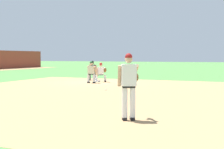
{
  "coord_description": "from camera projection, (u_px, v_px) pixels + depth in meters",
  "views": [
    {
      "loc": [
        -19.32,
        -9.24,
        1.77
      ],
      "look_at": [
        -7.89,
        -4.46,
        1.05
      ],
      "focal_mm": 50.0,
      "sensor_mm": 36.0,
      "label": 1
    }
  ],
  "objects": [
    {
      "name": "first_baseman",
      "position": [
        101.0,
        71.0,
        21.5
      ],
      "size": [
        0.83,
        1.01,
        1.34
      ],
      "color": "black",
      "rests_on": "ground"
    },
    {
      "name": "pitcher",
      "position": [
        129.0,
        82.0,
        8.6
      ],
      "size": [
        0.84,
        0.58,
        1.86
      ],
      "color": "black",
      "rests_on": "ground"
    },
    {
      "name": "baserunner",
      "position": [
        91.0,
        71.0,
        20.6
      ],
      "size": [
        0.45,
        0.6,
        1.46
      ],
      "color": "black",
      "rests_on": "ground"
    },
    {
      "name": "baseball",
      "position": [
        106.0,
        90.0,
        16.3
      ],
      "size": [
        0.07,
        0.07,
        0.07
      ],
      "primitive_type": "sphere",
      "color": "white",
      "rests_on": "ground"
    },
    {
      "name": "first_base_bag",
      "position": [
        96.0,
        81.0,
        21.45
      ],
      "size": [
        0.38,
        0.38,
        0.09
      ],
      "primitive_type": "cube",
      "color": "white",
      "rests_on": "ground"
    },
    {
      "name": "ground_plane",
      "position": [
        96.0,
        82.0,
        21.46
      ],
      "size": [
        160.0,
        160.0,
        0.0
      ],
      "primitive_type": "plane",
      "color": "#518942"
    },
    {
      "name": "umpire",
      "position": [
        93.0,
        70.0,
        22.96
      ],
      "size": [
        0.62,
        0.68,
        1.46
      ],
      "color": "black",
      "rests_on": "ground"
    },
    {
      "name": "infield_dirt_patch",
      "position": [
        106.0,
        93.0,
        15.04
      ],
      "size": [
        18.0,
        18.0,
        0.01
      ],
      "primitive_type": "cube",
      "color": "tan",
      "rests_on": "ground"
    }
  ]
}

